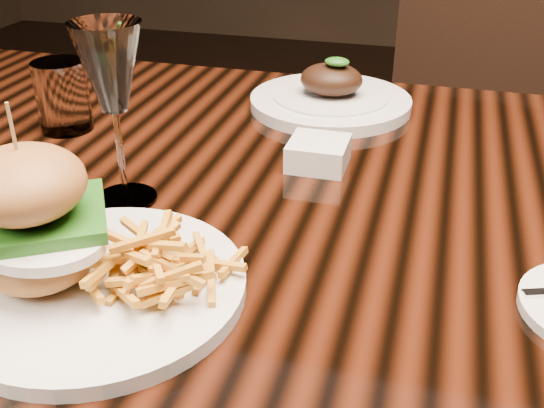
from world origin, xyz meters
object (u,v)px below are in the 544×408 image
(dining_table, at_px, (343,255))
(chair_far, at_px, (473,117))
(burger_plate, at_px, (84,251))
(far_dish, at_px, (331,98))
(wine_glass, at_px, (110,74))

(dining_table, relative_size, chair_far, 1.68)
(dining_table, height_order, chair_far, chair_far)
(burger_plate, relative_size, far_dish, 1.07)
(wine_glass, relative_size, far_dish, 0.81)
(far_dish, height_order, chair_far, chair_far)
(dining_table, relative_size, far_dish, 6.33)
(dining_table, height_order, far_dish, far_dish)
(dining_table, distance_m, far_dish, 0.32)
(far_dish, xyz_separation_m, chair_far, (0.25, 0.59, -0.23))
(burger_plate, bearing_deg, chair_far, 52.80)
(burger_plate, height_order, chair_far, chair_far)
(dining_table, distance_m, chair_far, 0.92)
(burger_plate, xyz_separation_m, far_dish, (0.12, 0.54, -0.03))
(burger_plate, distance_m, far_dish, 0.55)
(chair_far, bearing_deg, wine_glass, -104.73)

